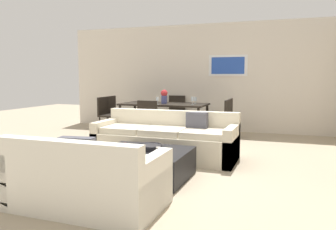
# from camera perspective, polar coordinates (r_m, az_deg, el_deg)

# --- Properties ---
(ground_plane) EXTENTS (18.00, 18.00, 0.00)m
(ground_plane) POSITION_cam_1_polar(r_m,az_deg,el_deg) (5.50, -1.46, -7.97)
(ground_plane) COLOR tan
(back_wall_unit) EXTENTS (8.40, 0.09, 2.70)m
(back_wall_unit) POSITION_cam_1_polar(r_m,az_deg,el_deg) (8.65, 9.00, 6.29)
(back_wall_unit) COLOR silver
(back_wall_unit) RESTS_ON ground
(sofa_beige) EXTENTS (2.39, 0.90, 0.78)m
(sofa_beige) POSITION_cam_1_polar(r_m,az_deg,el_deg) (5.75, -0.33, -4.36)
(sofa_beige) COLOR beige
(sofa_beige) RESTS_ON ground
(loveseat_white) EXTENTS (1.60, 0.90, 0.78)m
(loveseat_white) POSITION_cam_1_polar(r_m,az_deg,el_deg) (3.71, -13.70, -10.68)
(loveseat_white) COLOR silver
(loveseat_white) RESTS_ON ground
(coffee_table) EXTENTS (1.20, 0.98, 0.38)m
(coffee_table) POSITION_cam_1_polar(r_m,az_deg,el_deg) (4.68, -4.02, -8.21)
(coffee_table) COLOR black
(coffee_table) RESTS_ON ground
(decorative_bowl) EXTENTS (0.36, 0.36, 0.07)m
(decorative_bowl) POSITION_cam_1_polar(r_m,az_deg,el_deg) (4.67, -3.14, -5.37)
(decorative_bowl) COLOR black
(decorative_bowl) RESTS_ON coffee_table
(candle_jar) EXTENTS (0.07, 0.07, 0.09)m
(candle_jar) POSITION_cam_1_polar(r_m,az_deg,el_deg) (4.41, -1.62, -5.99)
(candle_jar) COLOR silver
(candle_jar) RESTS_ON coffee_table
(apple_on_coffee_table) EXTENTS (0.08, 0.08, 0.08)m
(apple_on_coffee_table) POSITION_cam_1_polar(r_m,az_deg,el_deg) (4.76, -7.27, -5.15)
(apple_on_coffee_table) COLOR red
(apple_on_coffee_table) RESTS_ON coffee_table
(dining_table) EXTENTS (2.01, 0.93, 0.75)m
(dining_table) POSITION_cam_1_polar(r_m,az_deg,el_deg) (7.92, -0.70, 1.51)
(dining_table) COLOR black
(dining_table) RESTS_ON ground
(dining_chair_left_far) EXTENTS (0.44, 0.44, 0.88)m
(dining_chair_left_far) POSITION_cam_1_polar(r_m,az_deg,el_deg) (8.71, -8.93, 0.70)
(dining_chair_left_far) COLOR black
(dining_chair_left_far) RESTS_ON ground
(dining_chair_right_near) EXTENTS (0.44, 0.44, 0.88)m
(dining_chair_right_near) POSITION_cam_1_polar(r_m,az_deg,el_deg) (7.36, 9.05, -0.37)
(dining_chair_right_near) COLOR black
(dining_chair_right_near) RESTS_ON ground
(dining_chair_right_far) EXTENTS (0.44, 0.44, 0.88)m
(dining_chair_right_far) POSITION_cam_1_polar(r_m,az_deg,el_deg) (7.76, 9.63, -0.02)
(dining_chair_right_far) COLOR black
(dining_chair_right_far) RESTS_ON ground
(dining_chair_foot) EXTENTS (0.44, 0.44, 0.88)m
(dining_chair_foot) POSITION_cam_1_polar(r_m,az_deg,el_deg) (7.14, -3.15, -0.51)
(dining_chair_foot) COLOR black
(dining_chair_foot) RESTS_ON ground
(dining_chair_head) EXTENTS (0.44, 0.44, 0.88)m
(dining_chair_head) POSITION_cam_1_polar(r_m,az_deg,el_deg) (8.75, 1.30, 0.80)
(dining_chair_head) COLOR black
(dining_chair_head) RESTS_ON ground
(dining_chair_left_near) EXTENTS (0.44, 0.44, 0.88)m
(dining_chair_left_near) POSITION_cam_1_polar(r_m,az_deg,el_deg) (8.35, -10.30, 0.42)
(dining_chair_left_near) COLOR black
(dining_chair_left_near) RESTS_ON ground
(wine_glass_right_far) EXTENTS (0.08, 0.08, 0.16)m
(wine_glass_right_far) POSITION_cam_1_polar(r_m,az_deg,el_deg) (7.79, 4.61, 2.68)
(wine_glass_right_far) COLOR silver
(wine_glass_right_far) RESTS_ON dining_table
(wine_glass_right_near) EXTENTS (0.06, 0.06, 0.18)m
(wine_glass_right_near) POSITION_cam_1_polar(r_m,az_deg,el_deg) (7.57, 4.16, 2.68)
(wine_glass_right_near) COLOR silver
(wine_glass_right_near) RESTS_ON dining_table
(wine_glass_foot) EXTENTS (0.06, 0.06, 0.17)m
(wine_glass_foot) POSITION_cam_1_polar(r_m,az_deg,el_deg) (7.53, -1.78, 2.69)
(wine_glass_foot) COLOR silver
(wine_glass_foot) RESTS_ON dining_table
(centerpiece_vase) EXTENTS (0.16, 0.16, 0.32)m
(centerpiece_vase) POSITION_cam_1_polar(r_m,az_deg,el_deg) (7.89, -0.65, 3.21)
(centerpiece_vase) COLOR #4C518C
(centerpiece_vase) RESTS_ON dining_table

